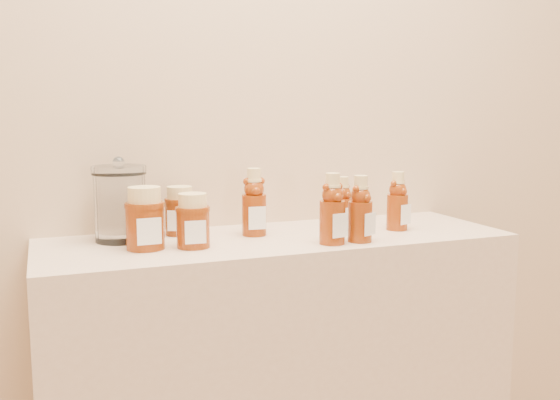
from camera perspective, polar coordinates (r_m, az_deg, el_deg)
name	(u,v)px	position (r m, az deg, el deg)	size (l,w,h in m)	color
wall_back	(253,64)	(1.77, -2.51, 12.32)	(3.50, 0.02, 2.70)	#CAAC88
bear_bottle_back_left	(254,198)	(1.61, -2.39, 0.23)	(0.07, 0.07, 0.20)	#682308
bear_bottle_back_mid	(343,200)	(1.68, 5.76, -0.03)	(0.06, 0.06, 0.17)	#682308
bear_bottle_back_right	(398,197)	(1.72, 10.70, 0.26)	(0.06, 0.06, 0.18)	#682308
bear_bottle_front_left	(332,204)	(1.51, 4.81, -0.37)	(0.07, 0.07, 0.20)	#682308
bear_bottle_front_right	(360,204)	(1.55, 7.35, -0.40)	(0.06, 0.06, 0.19)	#682308
honey_jar_left	(145,218)	(1.49, -12.24, -1.63)	(0.09, 0.09, 0.15)	#682308
honey_jar_back	(180,211)	(1.65, -9.14, -0.96)	(0.08, 0.08, 0.13)	#682308
honey_jar_front	(193,221)	(1.49, -7.96, -1.87)	(0.08, 0.08, 0.13)	#682308
glass_canister	(120,200)	(1.59, -14.43, -0.02)	(0.13, 0.13, 0.20)	white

